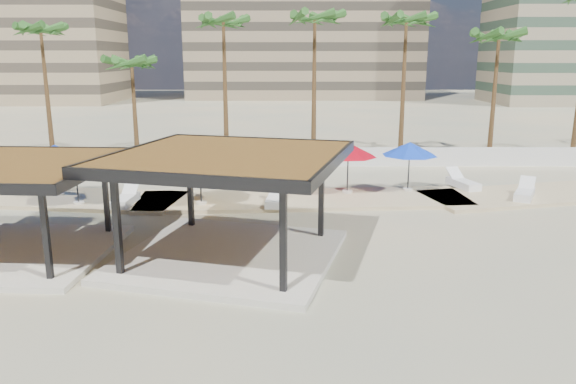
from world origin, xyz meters
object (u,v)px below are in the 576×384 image
Objects in this scene: umbrella_c at (348,150)px; lounger_d at (525,193)px; lounger_a at (126,199)px; lounger_b at (275,199)px; umbrella_a at (55,152)px; lounger_c at (463,183)px; pavilion_west at (11,200)px; pavilion_central at (229,196)px.

lounger_d is (8.56, -1.05, -1.99)m from umbrella_c.
lounger_d is at bearing -83.19° from lounger_a.
lounger_d is (12.17, 1.12, 0.01)m from lounger_b.
umbrella_a is 1.43× the size of lounger_c.
pavilion_west is 21.42m from lounger_c.
pavilion_central is 3.70× the size of lounger_c.
lounger_c is at bearing -65.67° from lounger_b.
pavilion_central reaches higher than umbrella_a.
umbrella_c is 11.01m from lounger_a.
lounger_d reaches higher than lounger_a.
lounger_a reaches higher than lounger_b.
pavilion_central is 7.22m from lounger_b.
lounger_b is 0.91× the size of lounger_c.
pavilion_central is 12.64m from umbrella_a.
pavilion_west is 15.38m from umbrella_c.
umbrella_c is at bearing 38.08° from pavilion_west.
lounger_c is (18.91, 9.93, -1.63)m from pavilion_west.
umbrella_c is 4.66m from lounger_b.
lounger_a is 0.96× the size of lounger_d.
lounger_b is at bearing 93.06° from lounger_c.
umbrella_a is at bearing 86.40° from lounger_b.
lounger_d is at bearing -7.01° from umbrella_c.
umbrella_c is (14.40, 0.49, 0.02)m from umbrella_a.
pavilion_central is 2.54× the size of umbrella_c.
pavilion_west is at bearing -78.16° from umbrella_a.
lounger_c is (16.84, 3.40, 0.01)m from lounger_a.
umbrella_c reaches higher than lounger_d.
umbrella_a reaches higher than lounger_c.
pavilion_west reaches higher than umbrella_a.
lounger_c reaches higher than lounger_a.
umbrella_c is 8.85m from lounger_d.
umbrella_c is 1.60× the size of lounger_b.
umbrella_a is 23.05m from lounger_d.
pavilion_central reaches higher than pavilion_west.
umbrella_a is 4.59m from lounger_a.
lounger_a is (2.07, 6.53, -1.64)m from pavilion_west.
pavilion_central is 10.31m from umbrella_c.
umbrella_c is at bearing 1.94° from umbrella_a.
lounger_b is 0.94× the size of lounger_d.
pavilion_west is 3.16× the size of lounger_b.
lounger_c is (20.63, 1.72, -1.97)m from umbrella_a.
pavilion_west reaches higher than lounger_b.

